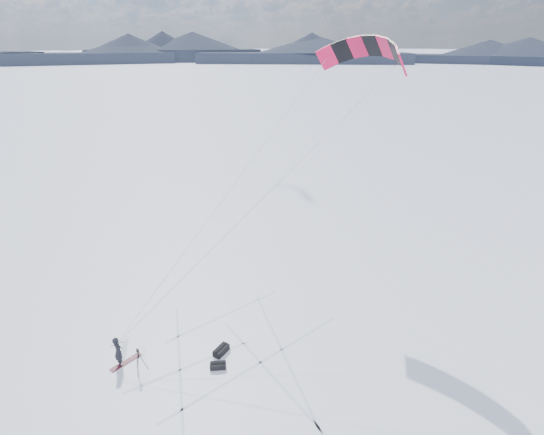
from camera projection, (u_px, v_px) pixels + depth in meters
ground at (168, 375)px, 18.27m from camera, size 1800.00×1800.00×0.00m
horizon_hills at (156, 295)px, 16.45m from camera, size 704.84×706.81×10.23m
snow_tracks at (156, 386)px, 17.68m from camera, size 14.76×10.25×0.01m
snowkiter at (121, 364)px, 18.88m from camera, size 0.43×0.61×1.59m
snowboard at (126, 362)px, 18.98m from camera, size 1.57×0.72×0.04m
tripod at (139, 358)px, 18.13m from camera, size 0.57×0.60×1.31m
gear_bag_a at (221, 350)px, 19.49m from camera, size 0.96×0.75×0.39m
gear_bag_b at (218, 366)px, 18.60m from camera, size 0.82×0.66×0.34m
power_kite at (365, 54)px, 21.67m from camera, size 16.61×6.11×13.30m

